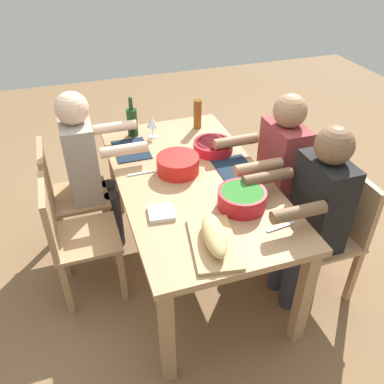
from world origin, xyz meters
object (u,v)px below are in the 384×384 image
(cutting_board, at_px, (214,243))
(serving_bowl_salad, at_px, (213,146))
(beer_bottle, at_px, (198,114))
(chair_near_center, at_px, (296,189))
(diner_far_right, at_px, (88,162))
(bread_loaf, at_px, (214,235))
(napkin_stack, at_px, (161,213))
(wine_glass, at_px, (152,122))
(chair_near_left, at_px, (334,229))
(dining_table, at_px, (192,189))
(wine_bottle, at_px, (132,122))
(chair_far_center, at_px, (71,235))
(serving_bowl_greens, at_px, (242,198))
(chair_far_right, at_px, (66,193))
(serving_bowl_pasta, at_px, (178,163))
(diner_near_center, at_px, (276,167))
(diner_near_left, at_px, (314,207))

(cutting_board, bearing_deg, serving_bowl_salad, -20.56)
(serving_bowl_salad, xyz_separation_m, beer_bottle, (0.38, -0.02, 0.07))
(chair_near_center, distance_m, diner_far_right, 1.45)
(bread_loaf, distance_m, napkin_stack, 0.37)
(wine_glass, bearing_deg, chair_near_left, -140.61)
(dining_table, height_order, wine_bottle, wine_bottle)
(chair_far_center, xyz_separation_m, napkin_stack, (-0.30, -0.50, 0.27))
(chair_near_center, height_order, wine_glass, wine_glass)
(serving_bowl_greens, xyz_separation_m, napkin_stack, (0.07, 0.44, -0.05))
(chair_far_right, bearing_deg, chair_near_left, -120.72)
(chair_far_right, relative_size, beer_bottle, 3.86)
(serving_bowl_pasta, xyz_separation_m, bread_loaf, (-0.70, 0.03, 0.00))
(diner_near_center, distance_m, chair_near_left, 0.54)
(diner_near_left, xyz_separation_m, wine_bottle, (1.13, 0.82, 0.15))
(serving_bowl_pasta, height_order, napkin_stack, serving_bowl_pasta)
(diner_far_right, relative_size, bread_loaf, 3.75)
(serving_bowl_greens, bearing_deg, chair_far_center, 68.78)
(chair_near_left, distance_m, beer_bottle, 1.27)
(chair_near_left, relative_size, diner_near_left, 0.71)
(chair_near_left, xyz_separation_m, serving_bowl_salad, (0.73, 0.53, 0.30))
(diner_near_left, relative_size, wine_glass, 7.23)
(diner_near_left, xyz_separation_m, serving_bowl_pasta, (0.55, 0.65, 0.10))
(chair_near_left, relative_size, serving_bowl_salad, 3.15)
(diner_near_left, bearing_deg, diner_far_right, 52.06)
(diner_far_right, distance_m, serving_bowl_salad, 0.85)
(serving_bowl_salad, xyz_separation_m, wine_bottle, (0.41, 0.47, 0.07))
(diner_near_center, distance_m, serving_bowl_greens, 0.57)
(diner_near_center, xyz_separation_m, serving_bowl_greens, (-0.37, 0.42, 0.10))
(beer_bottle, distance_m, napkin_stack, 1.08)
(cutting_board, xyz_separation_m, wine_bottle, (1.29, 0.14, 0.10))
(chair_near_left, height_order, napkin_stack, chair_near_left)
(serving_bowl_pasta, height_order, bread_loaf, bread_loaf)
(chair_near_center, distance_m, beer_bottle, 0.90)
(diner_near_left, bearing_deg, bread_loaf, 102.73)
(serving_bowl_pasta, bearing_deg, cutting_board, 177.87)
(diner_near_center, distance_m, napkin_stack, 0.91)
(dining_table, relative_size, chair_far_right, 1.96)
(chair_far_center, distance_m, napkin_stack, 0.64)
(diner_near_center, xyz_separation_m, wine_glass, (0.60, 0.69, 0.16))
(diner_near_left, bearing_deg, beer_bottle, 16.76)
(diner_far_right, height_order, serving_bowl_pasta, diner_far_right)
(serving_bowl_pasta, bearing_deg, serving_bowl_salad, -59.67)
(diner_far_right, bearing_deg, diner_near_left, -127.94)
(chair_far_right, xyz_separation_m, chair_far_center, (-0.46, 0.00, 0.00))
(chair_far_right, distance_m, chair_near_left, 1.80)
(wine_bottle, bearing_deg, diner_far_right, 120.96)
(diner_far_right, bearing_deg, dining_table, -127.94)
(chair_far_right, height_order, bread_loaf, same)
(chair_near_center, bearing_deg, serving_bowl_salad, 63.40)
(chair_near_left, height_order, serving_bowl_greens, chair_near_left)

